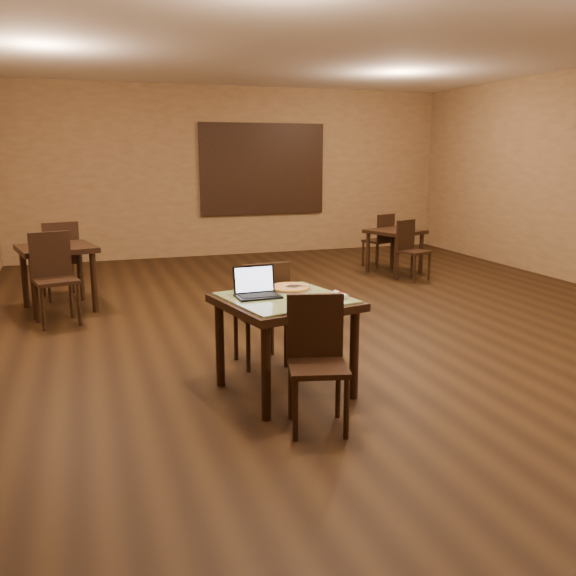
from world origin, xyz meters
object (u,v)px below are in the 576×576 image
object	(u,v)px
chair_main_near	(317,354)
other_table_b	(57,257)
tiled_table	(285,310)
other_table_b_chair_near	(54,272)
chair_main_far	(263,308)
laptop	(256,288)
other_table_a_chair_far	(381,237)
pizza_pan	(290,289)
other_table_b_chair_far	(61,256)
other_table_a	(395,237)
other_table_a_chair_near	(410,246)

from	to	relation	value
chair_main_near	other_table_b	distance (m)	4.30
tiled_table	other_table_b_chair_near	world-z (taller)	other_table_b_chair_near
chair_main_far	laptop	xyz separation A→B (m)	(-0.21, -0.52, 0.29)
laptop	other_table_a_chair_far	distance (m)	5.62
chair_main_near	pizza_pan	size ratio (longest dim) A/B	2.52
chair_main_far	other_table_a_chair_far	size ratio (longest dim) A/B	1.07
laptop	other_table_b_chair_near	world-z (taller)	other_table_b_chair_near
tiled_table	chair_main_near	world-z (taller)	chair_main_near
chair_main_near	other_table_a_chair_far	world-z (taller)	chair_main_near
other_table_b	pizza_pan	bearing A→B (deg)	-71.76
tiled_table	other_table_b	xyz separation A→B (m)	(-1.75, 3.29, -0.02)
other_table_b	other_table_a_chair_far	bearing A→B (deg)	1.60
other_table_b_chair_far	chair_main_near	bearing A→B (deg)	97.98
chair_main_far	other_table_a_chair_far	world-z (taller)	chair_main_far
other_table_b_chair_near	other_table_a	bearing A→B (deg)	2.35
laptop	pizza_pan	distance (m)	0.35
chair_main_near	other_table_a_chair_near	world-z (taller)	chair_main_near
other_table_a	other_table_b_chair_far	size ratio (longest dim) A/B	0.93
tiled_table	pizza_pan	xyz separation A→B (m)	(0.12, 0.24, 0.11)
other_table_b_chair_far	laptop	bearing A→B (deg)	98.81
other_table_b_chair_near	chair_main_near	bearing A→B (deg)	-75.03
chair_main_far	laptop	world-z (taller)	laptop
tiled_table	pizza_pan	bearing A→B (deg)	50.93
other_table_a_chair_near	chair_main_far	bearing A→B (deg)	-156.70
tiled_table	other_table_b	size ratio (longest dim) A/B	1.11
pizza_pan	other_table_a_chair_far	bearing A→B (deg)	55.07
tiled_table	other_table_a	bearing A→B (deg)	39.96
other_table_b	other_table_a_chair_near	bearing A→B (deg)	-10.06
tiled_table	other_table_a_chair_far	bearing A→B (deg)	42.97
other_table_a_chair_near	other_table_b_chair_far	xyz separation A→B (m)	(-4.84, 0.31, 0.07)
other_table_a_chair_near	other_table_b_chair_near	xyz separation A→B (m)	(-4.88, -0.85, 0.07)
other_table_a_chair_far	pizza_pan	bearing A→B (deg)	34.86
other_table_a_chair_near	other_table_a_chair_far	world-z (taller)	same
tiled_table	other_table_b_chair_far	world-z (taller)	other_table_b_chair_far
other_table_a	other_table_a_chair_far	xyz separation A→B (m)	(0.03, 0.52, -0.07)
other_table_a_chair_far	other_table_a	bearing A→B (deg)	66.83
chair_main_far	other_table_b_chair_far	world-z (taller)	other_table_b_chair_far
chair_main_near	pizza_pan	xyz separation A→B (m)	(0.10, 0.86, 0.26)
chair_main_near	other_table_a_chair_near	bearing A→B (deg)	67.28
other_table_b_chair_far	other_table_a_chair_far	bearing A→B (deg)	175.11
other_table_a	other_table_b_chair_far	bearing A→B (deg)	162.19
chair_main_near	other_table_a	distance (m)	5.64
tiled_table	chair_main_far	bearing A→B (deg)	76.99
pizza_pan	other_table_b_chair_near	distance (m)	3.12
other_table_a_chair_near	other_table_b_chair_far	bearing A→B (deg)	156.10
other_table_a_chair_near	other_table_b	xyz separation A→B (m)	(-4.86, -0.27, 0.15)
chair_main_far	other_table_b_chair_far	xyz separation A→B (m)	(-1.74, 3.26, 0.03)
pizza_pan	other_table_a	xyz separation A→B (m)	(3.01, 3.84, -0.20)
tiled_table	laptop	bearing A→B (deg)	140.41
chair_main_far	other_table_b	xyz separation A→B (m)	(-1.76, 2.67, 0.11)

